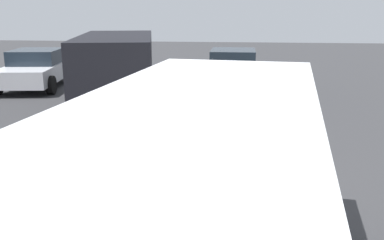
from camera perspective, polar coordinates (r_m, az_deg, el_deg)
ground_plane at (r=8.62m, az=2.00°, el=-5.86°), size 60.00×60.00×0.00m
art_car_decorated at (r=8.47m, az=2.26°, el=-1.06°), size 4.76×3.19×1.71m
parked_van_far_right at (r=4.03m, az=0.82°, el=-10.94°), size 5.31×2.69×2.27m
parked_van_behind_right at (r=13.43m, az=-9.71°, el=6.68°), size 5.53×3.06×2.16m
parked_sedan_row_back_far at (r=17.61m, az=-19.56°, el=6.24°), size 4.20×2.47×1.41m
parked_sedan_near_right at (r=16.29m, az=5.30°, el=6.48°), size 4.48×1.99×1.48m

